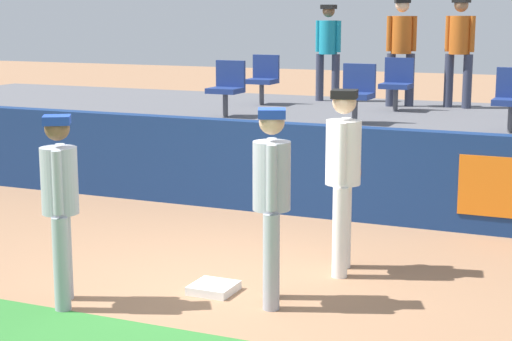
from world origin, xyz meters
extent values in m
plane|color=#936B4C|center=(0.00, 0.00, 0.00)|extent=(60.00, 60.00, 0.00)
cube|color=white|center=(0.03, 0.07, 0.04)|extent=(0.40, 0.40, 0.08)
cylinder|color=white|center=(0.90, 1.32, 0.46)|extent=(0.16, 0.16, 0.91)
cylinder|color=white|center=(0.97, 0.99, 0.46)|extent=(0.16, 0.16, 0.91)
cylinder|color=white|center=(0.94, 1.16, 1.24)|extent=(0.42, 0.42, 0.64)
sphere|color=beige|center=(0.94, 1.16, 1.74)|extent=(0.24, 0.24, 0.24)
cube|color=black|center=(0.94, 1.16, 1.82)|extent=(0.30, 0.30, 0.08)
cylinder|color=white|center=(0.89, 1.37, 1.26)|extent=(0.09, 0.09, 0.60)
cylinder|color=white|center=(0.98, 0.95, 1.26)|extent=(0.09, 0.09, 0.60)
ellipsoid|color=brown|center=(0.99, 1.39, 1.00)|extent=(0.16, 0.22, 0.28)
cylinder|color=#9EA3AD|center=(-1.14, -0.65, 0.42)|extent=(0.14, 0.14, 0.85)
cylinder|color=#9EA3AD|center=(-0.98, -0.91, 0.42)|extent=(0.14, 0.14, 0.85)
cylinder|color=#9EA3AD|center=(-1.06, -0.78, 1.15)|extent=(0.45, 0.45, 0.60)
sphere|color=brown|center=(-1.06, -0.78, 1.61)|extent=(0.22, 0.22, 0.22)
cube|color=#193899|center=(-1.06, -0.78, 1.68)|extent=(0.32, 0.32, 0.08)
cylinder|color=#9EA3AD|center=(-1.17, -0.61, 1.16)|extent=(0.09, 0.09, 0.56)
cylinder|color=#9EA3AD|center=(-0.96, -0.95, 1.16)|extent=(0.09, 0.09, 0.56)
cylinder|color=#9EA3AD|center=(0.58, 0.15, 0.44)|extent=(0.15, 0.15, 0.87)
cylinder|color=#9EA3AD|center=(0.71, -0.15, 0.44)|extent=(0.15, 0.15, 0.87)
cylinder|color=#9EA3AD|center=(0.65, 0.00, 1.18)|extent=(0.44, 0.44, 0.62)
sphere|color=tan|center=(0.65, 0.00, 1.66)|extent=(0.23, 0.23, 0.23)
cube|color=#193899|center=(0.65, 0.00, 1.74)|extent=(0.31, 0.31, 0.08)
cylinder|color=#9EA3AD|center=(0.57, 0.19, 1.20)|extent=(0.09, 0.09, 0.58)
cylinder|color=#9EA3AD|center=(0.72, -0.19, 1.20)|extent=(0.09, 0.09, 0.58)
cube|color=navy|center=(0.00, 3.33, 0.60)|extent=(18.00, 0.24, 1.20)
cube|color=#59595E|center=(0.00, 5.90, 0.52)|extent=(18.00, 4.80, 1.05)
cylinder|color=#4C4C51|center=(-0.03, 4.70, 1.25)|extent=(0.08, 0.08, 0.40)
cube|color=navy|center=(-0.03, 4.70, 1.45)|extent=(0.47, 0.44, 0.08)
cube|color=navy|center=(-0.03, 4.89, 1.69)|extent=(0.47, 0.06, 0.40)
cylinder|color=#4C4C51|center=(-2.07, 4.70, 1.25)|extent=(0.08, 0.08, 0.40)
cube|color=navy|center=(-2.07, 4.70, 1.45)|extent=(0.47, 0.44, 0.08)
cube|color=navy|center=(-2.07, 4.89, 1.69)|extent=(0.47, 0.06, 0.40)
cylinder|color=#4C4C51|center=(0.09, 6.50, 1.25)|extent=(0.08, 0.08, 0.40)
cube|color=navy|center=(0.09, 6.50, 1.45)|extent=(0.47, 0.44, 0.08)
cube|color=navy|center=(0.09, 6.69, 1.69)|extent=(0.47, 0.06, 0.40)
cylinder|color=#4C4C51|center=(-2.25, 6.50, 1.25)|extent=(0.08, 0.08, 0.40)
cube|color=navy|center=(-2.25, 6.50, 1.45)|extent=(0.48, 0.44, 0.08)
cube|color=navy|center=(-2.25, 6.69, 1.69)|extent=(0.48, 0.06, 0.40)
cylinder|color=#4C4C51|center=(2.10, 4.70, 1.25)|extent=(0.08, 0.08, 0.40)
cube|color=navy|center=(2.10, 4.70, 1.45)|extent=(0.47, 0.44, 0.08)
cylinder|color=#33384C|center=(0.13, 7.27, 1.49)|extent=(0.15, 0.15, 0.88)
cylinder|color=#33384C|center=(-0.17, 7.14, 1.49)|extent=(0.15, 0.15, 0.88)
cylinder|color=#BF5919|center=(-0.02, 7.21, 2.23)|extent=(0.44, 0.44, 0.62)
sphere|color=beige|center=(-0.02, 7.21, 2.72)|extent=(0.23, 0.23, 0.23)
cube|color=black|center=(-0.02, 7.21, 2.79)|extent=(0.32, 0.32, 0.08)
cylinder|color=#BF5919|center=(0.17, 7.28, 2.25)|extent=(0.09, 0.09, 0.58)
cylinder|color=#BF5919|center=(-0.21, 7.13, 2.25)|extent=(0.09, 0.09, 0.58)
cylinder|color=#33384C|center=(-1.26, 7.50, 1.46)|extent=(0.14, 0.14, 0.83)
cylinder|color=#33384C|center=(-1.56, 7.52, 1.46)|extent=(0.14, 0.14, 0.83)
cylinder|color=teal|center=(-1.41, 7.51, 2.17)|extent=(0.34, 0.34, 0.58)
sphere|color=brown|center=(-1.41, 7.51, 2.63)|extent=(0.22, 0.22, 0.22)
cube|color=black|center=(-1.41, 7.51, 2.70)|extent=(0.24, 0.24, 0.08)
cylinder|color=teal|center=(-1.21, 7.50, 2.19)|extent=(0.08, 0.08, 0.55)
cylinder|color=teal|center=(-1.60, 7.52, 2.19)|extent=(0.08, 0.08, 0.55)
cylinder|color=#33384C|center=(1.07, 7.33, 1.49)|extent=(0.15, 0.15, 0.88)
cylinder|color=#33384C|center=(0.75, 7.38, 1.49)|extent=(0.15, 0.15, 0.88)
cylinder|color=#BF5919|center=(0.91, 7.36, 2.24)|extent=(0.40, 0.40, 0.62)
sphere|color=#8C6647|center=(0.91, 7.36, 2.72)|extent=(0.23, 0.23, 0.23)
cube|color=black|center=(0.91, 7.36, 2.80)|extent=(0.28, 0.28, 0.08)
cylinder|color=#BF5919|center=(1.11, 7.32, 2.26)|extent=(0.09, 0.09, 0.58)
cylinder|color=#BF5919|center=(0.71, 7.39, 2.26)|extent=(0.09, 0.09, 0.58)
camera|label=1|loc=(3.47, -6.79, 2.61)|focal=59.39mm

